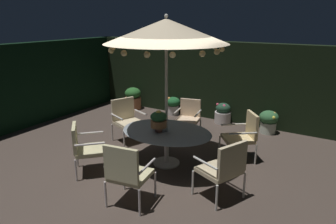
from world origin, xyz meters
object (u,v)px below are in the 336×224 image
Objects in this scene: centerpiece_planter at (159,120)px; potted_plant_left_far at (223,113)px; patio_dining_table at (166,135)px; patio_chair_east at (127,171)px; potted_plant_back_left at (269,121)px; patio_chair_northeast at (85,146)px; patio_chair_southeast at (224,167)px; potted_plant_right_far at (133,98)px; patio_umbrella at (166,31)px; potted_plant_left_near at (173,105)px; patio_chair_south at (243,134)px; patio_chair_southwest at (188,116)px; patio_chair_north at (127,118)px.

centerpiece_planter is 0.76× the size of potted_plant_left_far.
patio_chair_east is (0.26, -1.55, -0.01)m from patio_dining_table.
centerpiece_planter is 0.74× the size of potted_plant_back_left.
patio_chair_east reaches higher than potted_plant_back_left.
patio_chair_northeast is 2.59m from patio_chair_southeast.
patio_chair_southeast reaches higher than potted_plant_right_far.
patio_umbrella is at bearing -90.16° from potted_plant_left_far.
potted_plant_left_near is (1.42, 0.13, -0.05)m from potted_plant_right_far.
patio_umbrella is 2.56m from patio_chair_south.
patio_dining_table is at bearing 99.40° from patio_chair_east.
patio_chair_southeast is 1.73× the size of potted_plant_back_left.
potted_plant_left_near is at bearing 178.38° from potted_plant_back_left.
potted_plant_right_far is at bearing 115.97° from patio_chair_northeast.
potted_plant_right_far is (-2.88, 2.89, -0.59)m from centerpiece_planter.
patio_chair_southeast is (1.45, -0.61, -2.00)m from patio_umbrella.
patio_chair_northeast is 4.33m from potted_plant_right_far.
patio_chair_east is 3.13m from patio_chair_southwest.
patio_chair_southeast is at bearing -50.43° from patio_chair_southwest.
patio_chair_north reaches higher than potted_plant_back_left.
potted_plant_left_near is (-1.82, 4.45, -0.29)m from patio_chair_east.
centerpiece_planter reaches higher than patio_chair_southeast.
patio_umbrella reaches higher than potted_plant_back_left.
patio_chair_east reaches higher than patio_chair_northeast.
potted_plant_left_far is at bearing 89.84° from patio_umbrella.
potted_plant_left_far is (0.33, 1.44, -0.25)m from patio_chair_southwest.
potted_plant_back_left is at bearing 64.58° from centerpiece_planter.
centerpiece_planter is 0.47× the size of patio_chair_southwest.
patio_chair_southeast is at bearing -68.10° from potted_plant_left_far.
patio_chair_southeast is (1.55, -0.49, -0.36)m from centerpiece_planter.
potted_plant_left_far is (-0.25, 4.52, -0.32)m from patio_chair_east.
potted_plant_right_far is (-3.24, 4.32, -0.25)m from patio_chair_east.
potted_plant_right_far is (-2.99, 2.77, -2.23)m from patio_umbrella.
patio_umbrella is 2.85× the size of patio_chair_southeast.
patio_chair_north is 1.82× the size of potted_plant_left_near.
potted_plant_left_near is at bearing 96.70° from patio_chair_northeast.
patio_dining_table is at bearing -78.14° from patio_chair_southwest.
potted_plant_back_left is (1.61, 1.29, -0.21)m from patio_chair_southwest.
patio_umbrella is 2.55m from patio_chair_southeast.
patio_chair_northeast is 4.24m from potted_plant_left_far.
patio_dining_table is at bearing -42.87° from potted_plant_right_far.
patio_chair_southwest is at bearing -102.91° from potted_plant_left_far.
patio_chair_east is 5.41m from potted_plant_right_far.
patio_chair_south is at bearing 8.58° from patio_chair_north.
patio_umbrella is at bearing -42.87° from potted_plant_right_far.
centerpiece_planter is 0.62× the size of potted_plant_right_far.
patio_chair_south is 1.44× the size of potted_plant_right_far.
patio_chair_north is (-1.46, 0.57, -2.02)m from patio_umbrella.
potted_plant_left_near is at bearing 130.58° from patio_chair_southeast.
potted_plant_left_far is at bearing 111.90° from patio_chair_southeast.
potted_plant_back_left is (4.28, 0.05, -0.03)m from potted_plant_right_far.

